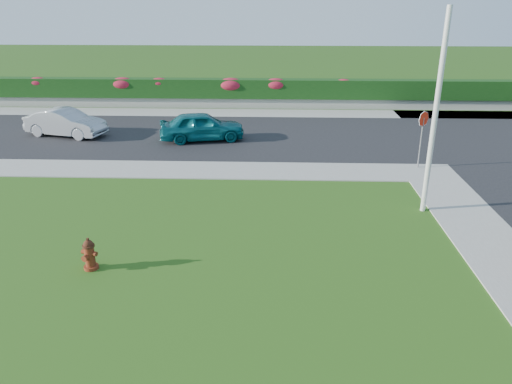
{
  "coord_description": "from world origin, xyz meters",
  "views": [
    {
      "loc": [
        1.06,
        -9.16,
        6.34
      ],
      "look_at": [
        0.55,
        4.55,
        0.9
      ],
      "focal_mm": 35.0,
      "sensor_mm": 36.0,
      "label": 1
    }
  ],
  "objects_px": {
    "sedan_teal": "(202,126)",
    "stop_sign": "(423,127)",
    "sedan_silver": "(66,123)",
    "utility_pole": "(435,115)",
    "fire_hydrant": "(89,254)"
  },
  "relations": [
    {
      "from": "sedan_silver",
      "to": "utility_pole",
      "type": "height_order",
      "value": "utility_pole"
    },
    {
      "from": "sedan_silver",
      "to": "stop_sign",
      "type": "xyz_separation_m",
      "value": [
        15.58,
        -4.13,
        0.99
      ]
    },
    {
      "from": "fire_hydrant",
      "to": "stop_sign",
      "type": "distance_m",
      "value": 13.05
    },
    {
      "from": "sedan_silver",
      "to": "utility_pole",
      "type": "distance_m",
      "value": 16.99
    },
    {
      "from": "fire_hydrant",
      "to": "sedan_silver",
      "type": "distance_m",
      "value": 13.38
    },
    {
      "from": "fire_hydrant",
      "to": "sedan_silver",
      "type": "bearing_deg",
      "value": 131.96
    },
    {
      "from": "utility_pole",
      "to": "stop_sign",
      "type": "height_order",
      "value": "utility_pole"
    },
    {
      "from": "fire_hydrant",
      "to": "sedan_teal",
      "type": "distance_m",
      "value": 11.76
    },
    {
      "from": "sedan_silver",
      "to": "stop_sign",
      "type": "distance_m",
      "value": 16.15
    },
    {
      "from": "fire_hydrant",
      "to": "stop_sign",
      "type": "relative_size",
      "value": 0.37
    },
    {
      "from": "sedan_teal",
      "to": "stop_sign",
      "type": "relative_size",
      "value": 1.7
    },
    {
      "from": "sedan_teal",
      "to": "stop_sign",
      "type": "height_order",
      "value": "stop_sign"
    },
    {
      "from": "sedan_teal",
      "to": "sedan_silver",
      "type": "xyz_separation_m",
      "value": [
        -6.6,
        0.54,
        -0.02
      ]
    },
    {
      "from": "sedan_teal",
      "to": "stop_sign",
      "type": "distance_m",
      "value": 9.72
    },
    {
      "from": "sedan_silver",
      "to": "stop_sign",
      "type": "relative_size",
      "value": 1.7
    }
  ]
}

